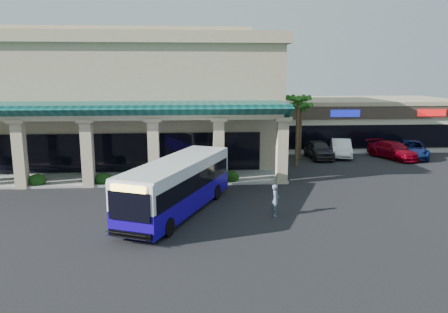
{
  "coord_description": "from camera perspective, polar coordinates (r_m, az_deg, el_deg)",
  "views": [
    {
      "loc": [
        -0.38,
        -24.8,
        7.75
      ],
      "look_at": [
        1.8,
        4.14,
        2.2
      ],
      "focal_mm": 35.0,
      "sensor_mm": 36.0,
      "label": 1
    }
  ],
  "objects": [
    {
      "name": "car_white",
      "position": [
        42.57,
        15.03,
        1.08
      ],
      "size": [
        2.94,
        5.26,
        1.64
      ],
      "primitive_type": "imported",
      "rotation": [
        0.0,
        0.0,
        -0.25
      ],
      "color": "white",
      "rests_on": "ground"
    },
    {
      "name": "car_red",
      "position": [
        43.09,
        21.27,
        0.78
      ],
      "size": [
        3.94,
        5.84,
        1.57
      ],
      "primitive_type": "imported",
      "rotation": [
        0.0,
        0.0,
        0.35
      ],
      "color": "maroon",
      "rests_on": "ground"
    },
    {
      "name": "broadleaf_tree",
      "position": [
        44.82,
        5.86,
        3.92
      ],
      "size": [
        2.6,
        2.6,
        4.81
      ],
      "primitive_type": null,
      "color": "black",
      "rests_on": "ground"
    },
    {
      "name": "palm_1",
      "position": [
        40.33,
        9.93,
        3.76
      ],
      "size": [
        2.4,
        2.4,
        5.8
      ],
      "primitive_type": null,
      "color": "#235A18",
      "rests_on": "ground"
    },
    {
      "name": "strip_mall",
      "position": [
        52.41,
        16.3,
        4.59
      ],
      "size": [
        22.5,
        12.5,
        4.9
      ],
      "primitive_type": null,
      "color": "beige",
      "rests_on": "ground"
    },
    {
      "name": "ground",
      "position": [
        25.98,
        -3.3,
        -6.55
      ],
      "size": [
        110.0,
        110.0,
        0.0
      ],
      "primitive_type": "plane",
      "color": "black"
    },
    {
      "name": "car_gray",
      "position": [
        44.26,
        23.27,
        0.89
      ],
      "size": [
        4.38,
        6.21,
        1.57
      ],
      "primitive_type": "imported",
      "rotation": [
        0.0,
        0.0,
        -0.35
      ],
      "color": "navy",
      "rests_on": "ground"
    },
    {
      "name": "car_silver",
      "position": [
        41.23,
        12.27,
        0.91
      ],
      "size": [
        1.97,
        4.87,
        1.66
      ],
      "primitive_type": "imported",
      "rotation": [
        0.0,
        0.0,
        0.0
      ],
      "color": "#27272A",
      "rests_on": "ground"
    },
    {
      "name": "main_building",
      "position": [
        41.55,
        -15.0,
        7.6
      ],
      "size": [
        30.8,
        14.8,
        11.35
      ],
      "primitive_type": null,
      "color": "tan",
      "rests_on": "ground"
    },
    {
      "name": "transit_bus",
      "position": [
        24.62,
        -6.03,
        -3.94
      ],
      "size": [
        6.59,
        10.84,
        3.0
      ],
      "primitive_type": null,
      "rotation": [
        0.0,
        0.0,
        -0.41
      ],
      "color": "#1703A0",
      "rests_on": "ground"
    },
    {
      "name": "pedestrian",
      "position": [
        24.27,
        6.76,
        -5.68
      ],
      "size": [
        0.58,
        0.74,
        1.77
      ],
      "primitive_type": "imported",
      "rotation": [
        0.0,
        0.0,
        1.29
      ],
      "color": "slate",
      "rests_on": "ground"
    },
    {
      "name": "arcade",
      "position": [
        32.87,
        -17.67,
        1.74
      ],
      "size": [
        30.0,
        6.2,
        5.7
      ],
      "primitive_type": null,
      "color": "#0B4542",
      "rests_on": "ground"
    },
    {
      "name": "palm_0",
      "position": [
        37.15,
        9.57,
        3.8
      ],
      "size": [
        2.4,
        2.4,
        6.6
      ],
      "primitive_type": null,
      "color": "#235A18",
      "rests_on": "ground"
    }
  ]
}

